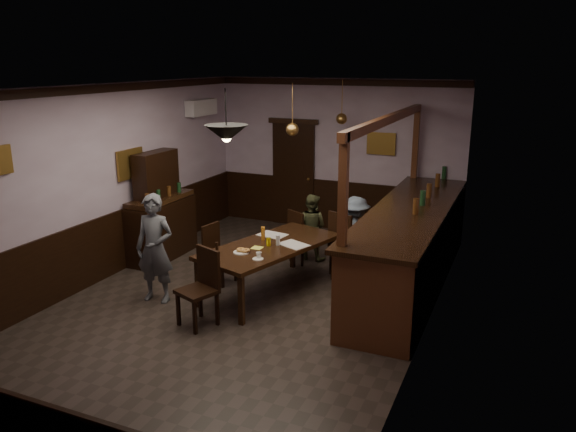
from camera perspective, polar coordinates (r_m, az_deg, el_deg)
The scene contains 31 objects.
room at distance 7.57m, azimuth -4.79°, elevation 1.47°, with size 5.01×8.01×3.01m.
dining_table at distance 8.18m, azimuth -1.84°, elevation -3.33°, with size 1.60×2.40×0.75m.
chair_far_left at distance 9.45m, azimuth 1.27°, elevation -1.86°, with size 0.54×0.54×0.92m.
chair_far_right at distance 8.90m, azimuth 5.76°, elevation -2.55°, with size 0.60×0.60×1.06m.
chair_near at distance 7.37m, azimuth -8.74°, elevation -6.80°, with size 0.57×0.57×1.01m.
chair_side at distance 8.72m, azimuth -7.28°, elevation -3.51°, with size 0.45×0.45×0.91m.
person_standing at distance 8.11m, azimuth -13.37°, elevation -3.23°, with size 0.57×0.37×1.56m, color #545860.
person_seated_left at distance 9.62m, azimuth 2.38°, elevation -1.10°, with size 0.56×0.44×1.15m, color #525634.
person_seated_right at distance 9.11m, azimuth 6.84°, elevation -1.86°, with size 0.80×0.46×1.24m, color slate.
newspaper_left at distance 8.59m, azimuth -1.60°, elevation -1.92°, with size 0.42×0.30×0.01m, color silver.
newspaper_right at distance 8.14m, azimuth 0.58°, elevation -2.92°, with size 0.42×0.30×0.01m, color silver.
napkin at distance 8.02m, azimuth -3.16°, elevation -3.24°, with size 0.15×0.15×0.00m, color #E6E956.
saucer at distance 7.57m, azimuth -3.07°, elevation -4.37°, with size 0.15×0.15×0.01m, color white.
coffee_cup at distance 7.60m, azimuth -2.98°, elevation -3.96°, with size 0.08×0.08×0.07m, color white.
pastry_plate at distance 7.84m, azimuth -4.77°, elevation -3.70°, with size 0.22×0.22×0.01m, color white.
pastry_ring_a at distance 7.85m, azimuth -4.81°, elevation -3.44°, with size 0.13×0.13×0.04m, color #C68C47.
pastry_ring_b at distance 7.82m, azimuth -4.35°, elevation -3.50°, with size 0.13×0.13×0.04m, color #C68C47.
soda_can at distance 8.09m, azimuth -1.99°, elevation -2.63°, with size 0.07×0.07×0.12m, color yellow.
beer_glass at distance 8.34m, azimuth -2.55°, elevation -1.78°, with size 0.06×0.06×0.20m, color #BF721E.
water_glass at distance 8.11m, azimuth -1.03°, elevation -2.47°, with size 0.06×0.06×0.15m, color silver.
pepper_mill at distance 7.89m, azimuth -7.25°, elevation -3.15°, with size 0.04×0.04×0.14m, color black.
sideboard at distance 9.88m, azimuth -12.81°, elevation -0.00°, with size 0.50×1.40×1.86m.
bar_counter at distance 8.64m, azimuth 12.28°, elevation -2.92°, with size 1.07×4.59×2.57m.
door_back at distance 11.53m, azimuth 0.55°, elevation 4.18°, with size 0.90×0.06×2.10m, color black.
ac_unit at distance 11.08m, azimuth -8.80°, elevation 10.85°, with size 0.20×0.85×0.30m.
picture_left_small at distance 7.77m, azimuth -27.09°, elevation 5.08°, with size 0.04×0.28×0.36m.
picture_left_large at distance 9.53m, azimuth -15.73°, elevation 5.12°, with size 0.04×0.62×0.48m.
picture_back at distance 10.85m, azimuth 9.45°, elevation 7.26°, with size 0.55×0.04×0.42m.
pendant_iron at distance 7.22m, azimuth -6.28°, elevation 8.33°, with size 0.56×0.56×0.67m.
pendant_brass_mid at distance 8.74m, azimuth 0.44°, elevation 8.77°, with size 0.20×0.20×0.81m.
pendant_brass_far at distance 10.37m, azimuth 5.47°, elevation 9.79°, with size 0.20×0.20×0.81m.
Camera 1 is at (3.48, -6.46, 3.35)m, focal length 35.00 mm.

